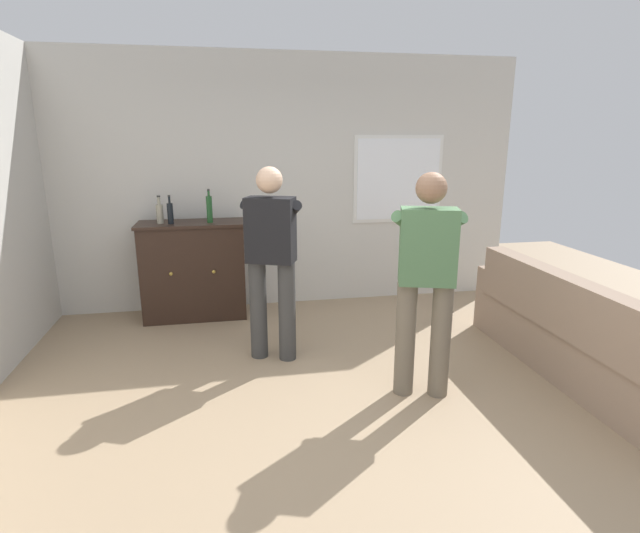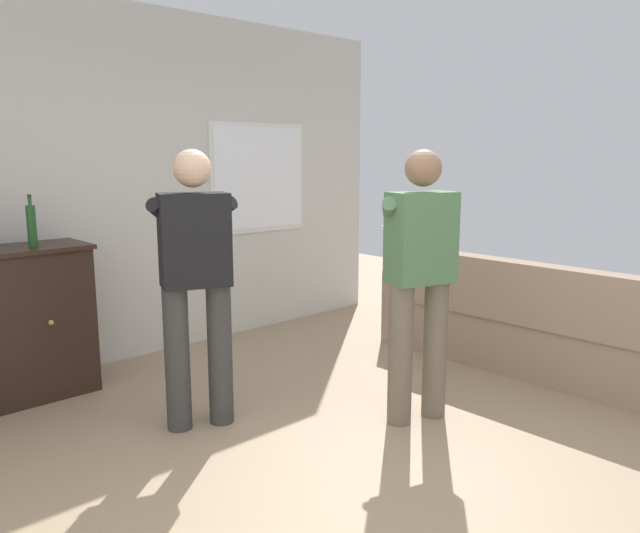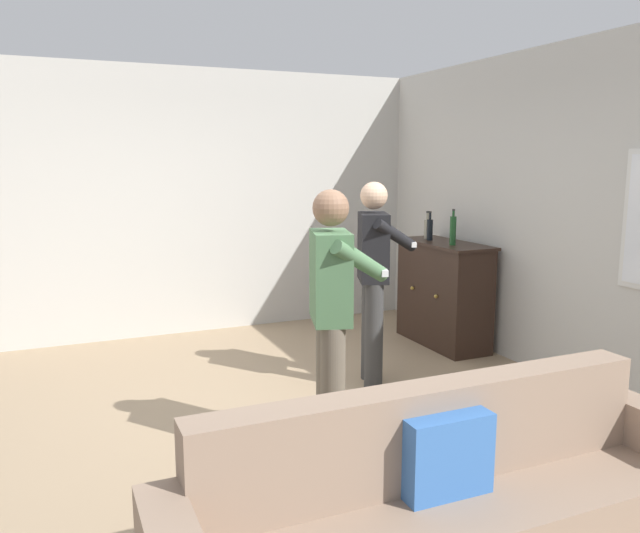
# 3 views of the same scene
# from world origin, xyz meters

# --- Properties ---
(ground) EXTENTS (10.40, 10.40, 0.00)m
(ground) POSITION_xyz_m (0.00, 0.00, 0.00)
(ground) COLOR #9E8466
(wall_back_with_window) EXTENTS (5.20, 0.15, 2.80)m
(wall_back_with_window) POSITION_xyz_m (0.04, 2.66, 1.40)
(wall_back_with_window) COLOR beige
(wall_back_with_window) RESTS_ON ground
(wall_side_left) EXTENTS (0.12, 5.20, 2.80)m
(wall_side_left) POSITION_xyz_m (-2.66, 0.00, 1.40)
(wall_side_left) COLOR beige
(wall_side_left) RESTS_ON ground
(couch) EXTENTS (0.57, 2.56, 0.87)m
(couch) POSITION_xyz_m (1.96, 0.21, 0.33)
(couch) COLOR gray
(couch) RESTS_ON ground
(sideboard_cabinet) EXTENTS (1.11, 0.49, 1.04)m
(sideboard_cabinet) POSITION_xyz_m (-1.14, 2.30, 0.52)
(sideboard_cabinet) COLOR black
(sideboard_cabinet) RESTS_ON ground
(bottle_wine_green) EXTENTS (0.07, 0.07, 0.29)m
(bottle_wine_green) POSITION_xyz_m (-1.44, 2.29, 1.15)
(bottle_wine_green) COLOR gray
(bottle_wine_green) RESTS_ON sideboard_cabinet
(bottle_liquor_amber) EXTENTS (0.06, 0.06, 0.29)m
(bottle_liquor_amber) POSITION_xyz_m (-1.33, 2.24, 1.16)
(bottle_liquor_amber) COLOR black
(bottle_liquor_amber) RESTS_ON sideboard_cabinet
(bottle_spirits_clear) EXTENTS (0.06, 0.06, 0.35)m
(bottle_spirits_clear) POSITION_xyz_m (-0.93, 2.24, 1.19)
(bottle_spirits_clear) COLOR #1E4C23
(bottle_spirits_clear) RESTS_ON sideboard_cabinet
(person_standing_left) EXTENTS (0.52, 0.52, 1.68)m
(person_standing_left) POSITION_xyz_m (-0.40, 1.11, 0.94)
(person_standing_left) COLOR #383838
(person_standing_left) RESTS_ON ground
(person_standing_right) EXTENTS (0.53, 0.52, 1.68)m
(person_standing_right) POSITION_xyz_m (0.64, 0.26, 0.94)
(person_standing_right) COLOR #6B6051
(person_standing_right) RESTS_ON ground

